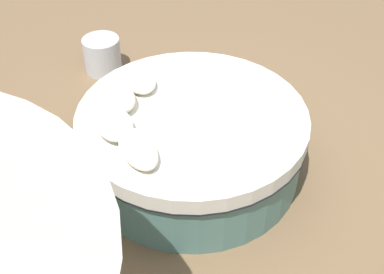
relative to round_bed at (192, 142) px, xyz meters
name	(u,v)px	position (x,y,z in m)	size (l,w,h in m)	color
ground_plane	(192,169)	(0.00, 0.00, -0.35)	(16.00, 16.00, 0.00)	brown
round_bed	(192,142)	(0.00, 0.00, 0.00)	(2.13, 2.13, 0.69)	#4C726B
throw_pillow_0	(138,80)	(0.61, 0.27, 0.41)	(0.46, 0.31, 0.15)	silver
throw_pillow_1	(118,97)	(0.39, 0.56, 0.44)	(0.44, 0.31, 0.20)	silver
throw_pillow_2	(114,124)	(0.06, 0.71, 0.44)	(0.46, 0.31, 0.19)	white
throw_pillow_3	(138,149)	(-0.31, 0.63, 0.41)	(0.53, 0.28, 0.15)	silver
side_table	(102,55)	(2.07, 0.22, -0.14)	(0.45, 0.45, 0.43)	#B7B7BC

